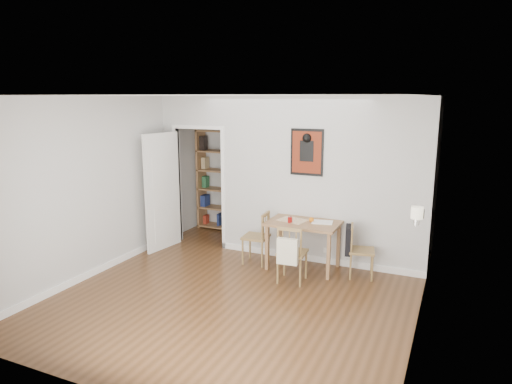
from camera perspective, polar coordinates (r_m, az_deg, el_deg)
The scene contains 15 objects.
ground at distance 6.45m, azimuth -1.20°, elevation -11.80°, with size 5.20×5.20×0.00m, color #56341C.
room_shell at distance 7.23m, azimuth 4.05°, elevation 1.53°, with size 5.20×5.20×5.20m.
dining_table at distance 6.96m, azimuth 5.95°, elevation -4.46°, with size 1.07×0.68×0.73m.
chair_left at distance 7.20m, azimuth -0.02°, elevation -5.70°, with size 0.45×0.45×0.83m.
chair_right at distance 6.83m, azimuth 12.95°, elevation -7.11°, with size 0.51×0.46×0.78m.
chair_front at distance 6.50m, azimuth 4.53°, elevation -7.60°, with size 0.45×0.50×0.84m.
bookshelf at distance 8.99m, azimuth -4.69°, elevation 1.49°, with size 0.84×0.33×1.98m.
fireplace at distance 5.94m, azimuth 19.27°, elevation -8.25°, with size 0.45×1.25×1.16m.
red_glass at distance 6.87m, azimuth 4.27°, elevation -3.49°, with size 0.07×0.07×0.09m, color maroon.
orange_fruit at distance 6.93m, azimuth 6.95°, elevation -3.46°, with size 0.07×0.07×0.07m, color orange.
placemat at distance 7.02m, azimuth 4.59°, elevation -3.52°, with size 0.42×0.32×0.00m, color beige.
notebook at distance 6.93m, azimuth 8.29°, elevation -3.75°, with size 0.30×0.22×0.02m, color white.
mantel_lamp at distance 5.45m, azimuth 19.48°, elevation -2.59°, with size 0.14×0.14×0.21m.
ceramic_jar_a at distance 5.82m, azimuth 19.87°, elevation -2.54°, with size 0.09×0.09×0.11m, color black.
ceramic_jar_b at distance 6.01m, azimuth 19.48°, elevation -2.11°, with size 0.08×0.08×0.10m, color black.
Camera 1 is at (2.55, -5.33, 2.59)m, focal length 32.00 mm.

